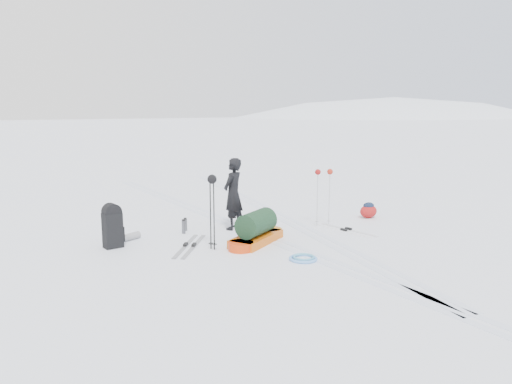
# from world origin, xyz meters

# --- Properties ---
(ground) EXTENTS (200.00, 200.00, 0.00)m
(ground) POSITION_xyz_m (0.00, 0.00, 0.00)
(ground) COLOR white
(ground) RESTS_ON ground
(ski_tracks) EXTENTS (3.38, 17.97, 0.01)m
(ski_tracks) POSITION_xyz_m (0.61, 0.88, 0.00)
(ski_tracks) COLOR silver
(ski_tracks) RESTS_ON ground
(skier) EXTENTS (0.70, 0.65, 1.61)m
(skier) POSITION_xyz_m (-0.28, 0.86, 0.81)
(skier) COLOR black
(skier) RESTS_ON ground
(pulk_sled) EXTENTS (1.72, 1.34, 0.66)m
(pulk_sled) POSITION_xyz_m (-0.38, -0.41, 0.25)
(pulk_sled) COLOR #C3540B
(pulk_sled) RESTS_ON ground
(expedition_rucksack) EXTENTS (0.86, 0.70, 0.88)m
(expedition_rucksack) POSITION_xyz_m (-2.95, 0.69, 0.41)
(expedition_rucksack) COLOR black
(expedition_rucksack) RESTS_ON ground
(ski_poles_black) EXTENTS (0.18, 0.20, 1.46)m
(ski_poles_black) POSITION_xyz_m (-1.33, -0.40, 1.20)
(ski_poles_black) COLOR black
(ski_poles_black) RESTS_ON ground
(ski_poles_silver) EXTENTS (0.41, 0.22, 1.32)m
(ski_poles_silver) POSITION_xyz_m (1.70, 0.18, 1.11)
(ski_poles_silver) COLOR silver
(ski_poles_silver) RESTS_ON ground
(touring_skis_grey) EXTENTS (1.19, 1.53, 0.06)m
(touring_skis_grey) POSITION_xyz_m (-1.66, -0.01, 0.01)
(touring_skis_grey) COLOR #9B9EA4
(touring_skis_grey) RESTS_ON ground
(touring_skis_white) EXTENTS (0.54, 1.61, 0.06)m
(touring_skis_white) POSITION_xyz_m (1.86, -0.49, 0.01)
(touring_skis_white) COLOR white
(touring_skis_white) RESTS_ON ground
(rope_coil) EXTENTS (0.66, 0.66, 0.06)m
(rope_coil) POSITION_xyz_m (-0.17, -1.80, 0.03)
(rope_coil) COLOR #61A0EC
(rope_coil) RESTS_ON ground
(small_daypack) EXTENTS (0.56, 0.51, 0.39)m
(small_daypack) POSITION_xyz_m (3.17, 0.29, 0.19)
(small_daypack) COLOR maroon
(small_daypack) RESTS_ON ground
(thermos_pair) EXTENTS (0.22, 0.30, 0.32)m
(thermos_pair) POSITION_xyz_m (-1.35, 1.11, 0.15)
(thermos_pair) COLOR #505157
(thermos_pair) RESTS_ON ground
(stuff_sack) EXTENTS (0.43, 0.35, 0.24)m
(stuff_sack) POSITION_xyz_m (0.22, 1.10, 0.12)
(stuff_sack) COLOR black
(stuff_sack) RESTS_ON ground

